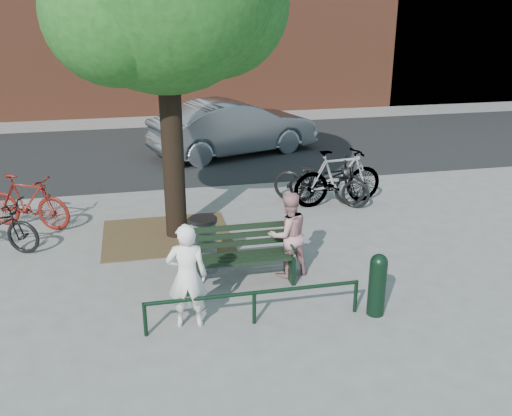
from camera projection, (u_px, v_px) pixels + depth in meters
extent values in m
plane|color=gray|center=(239.00, 284.00, 9.13)|extent=(90.00, 90.00, 0.00)
cube|color=brown|center=(167.00, 235.00, 10.95)|extent=(2.40, 2.00, 0.02)
cube|color=black|center=(186.00, 151.00, 16.91)|extent=(40.00, 7.00, 0.01)
cube|color=black|center=(186.00, 276.00, 8.89)|extent=(0.06, 0.52, 0.45)
cube|color=black|center=(183.00, 244.00, 8.94)|extent=(0.06, 0.06, 0.44)
cylinder|color=black|center=(185.00, 255.00, 8.65)|extent=(0.04, 0.36, 0.04)
cube|color=black|center=(290.00, 266.00, 9.22)|extent=(0.06, 0.52, 0.45)
cube|color=black|center=(286.00, 235.00, 9.27)|extent=(0.06, 0.06, 0.44)
cylinder|color=black|center=(292.00, 246.00, 8.98)|extent=(0.04, 0.36, 0.04)
cube|color=black|center=(238.00, 258.00, 8.97)|extent=(1.64, 0.46, 0.04)
cube|color=black|center=(236.00, 236.00, 9.08)|extent=(1.64, 0.03, 0.47)
cylinder|color=black|center=(145.00, 319.00, 7.65)|extent=(0.06, 0.06, 0.50)
cylinder|color=black|center=(254.00, 307.00, 7.94)|extent=(0.06, 0.06, 0.50)
cylinder|color=black|center=(356.00, 296.00, 8.24)|extent=(0.06, 0.06, 0.50)
cylinder|color=black|center=(254.00, 293.00, 7.86)|extent=(3.00, 0.06, 0.06)
cylinder|color=black|center=(172.00, 139.00, 10.32)|extent=(0.40, 0.40, 3.80)
sphere|color=#1B4917|center=(216.00, 3.00, 9.97)|extent=(2.60, 2.60, 2.60)
sphere|color=#1B4917|center=(116.00, 11.00, 9.03)|extent=(2.40, 2.40, 2.40)
imported|color=white|center=(187.00, 276.00, 7.73)|extent=(0.60, 0.44, 1.52)
imported|color=tan|center=(288.00, 235.00, 9.19)|extent=(0.79, 0.68, 1.43)
cylinder|color=black|center=(377.00, 288.00, 8.13)|extent=(0.25, 0.25, 0.82)
sphere|color=black|center=(379.00, 263.00, 7.98)|extent=(0.25, 0.25, 0.25)
cylinder|color=gray|center=(204.00, 246.00, 9.44)|extent=(0.42, 0.42, 0.87)
cylinder|color=black|center=(203.00, 220.00, 9.27)|extent=(0.46, 0.46, 0.06)
imported|color=#5B120D|center=(27.00, 202.00, 11.15)|extent=(1.85, 1.25, 1.09)
imported|color=black|center=(320.00, 179.00, 12.54)|extent=(2.15, 1.50, 1.07)
imported|color=gray|center=(338.00, 177.00, 12.39)|extent=(2.12, 0.82, 1.24)
imported|color=black|center=(329.00, 183.00, 12.46)|extent=(1.87, 1.59, 0.97)
imported|color=gray|center=(234.00, 128.00, 16.30)|extent=(5.06, 3.07, 1.57)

